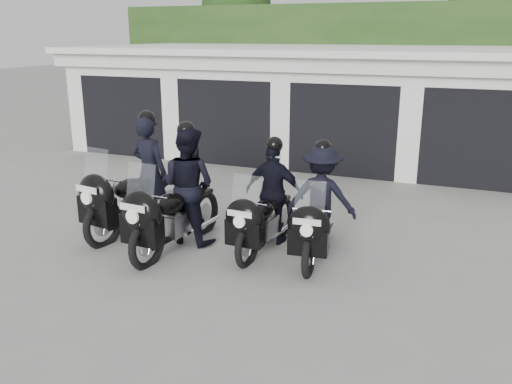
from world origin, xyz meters
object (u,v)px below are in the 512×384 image
at_px(police_bike_c, 270,201).
at_px(police_bike_d, 319,205).
at_px(police_bike_a, 137,184).
at_px(police_bike_b, 181,194).

height_order(police_bike_c, police_bike_d, police_bike_d).
distance_m(police_bike_a, police_bike_b, 1.11).
distance_m(police_bike_a, police_bike_c, 2.39).
distance_m(police_bike_b, police_bike_c, 1.42).
relative_size(police_bike_b, police_bike_d, 1.13).
xyz_separation_m(police_bike_a, police_bike_c, (2.39, 0.16, -0.07)).
height_order(police_bike_b, police_bike_c, police_bike_b).
bearing_deg(police_bike_b, police_bike_c, 25.92).
bearing_deg(police_bike_a, police_bike_b, -7.78).
xyz_separation_m(police_bike_b, police_bike_c, (1.32, 0.50, -0.10)).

